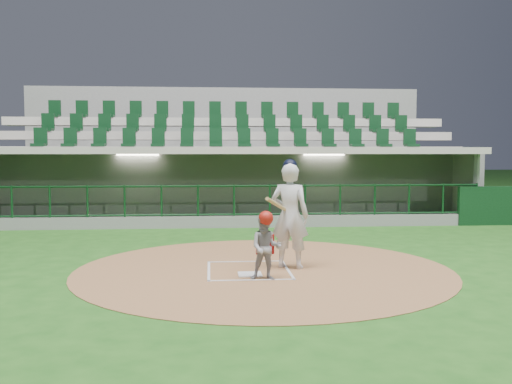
{
  "coord_description": "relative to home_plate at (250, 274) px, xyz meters",
  "views": [
    {
      "loc": [
        -0.73,
        -10.96,
        2.25
      ],
      "look_at": [
        0.38,
        2.6,
        1.3
      ],
      "focal_mm": 40.0,
      "sensor_mm": 36.0,
      "label": 1
    }
  ],
  "objects": [
    {
      "name": "home_plate",
      "position": [
        0.0,
        0.0,
        0.0
      ],
      "size": [
        0.43,
        0.43,
        0.02
      ],
      "primitive_type": "cube",
      "color": "silver",
      "rests_on": "dirt_circle"
    },
    {
      "name": "batter",
      "position": [
        0.81,
        0.58,
        1.03
      ],
      "size": [
        0.98,
        1.01,
        2.11
      ],
      "color": "silver",
      "rests_on": "dirt_circle"
    },
    {
      "name": "seating_deck",
      "position": [
        0.0,
        11.61,
        1.4
      ],
      "size": [
        17.0,
        6.72,
        5.15
      ],
      "color": "slate",
      "rests_on": "ground"
    },
    {
      "name": "catcher",
      "position": [
        0.25,
        -0.42,
        0.59
      ],
      "size": [
        0.61,
        0.5,
        1.22
      ],
      "color": "#939398",
      "rests_on": "dirt_circle"
    },
    {
      "name": "ground",
      "position": [
        0.0,
        0.7,
        -0.02
      ],
      "size": [
        120.0,
        120.0,
        0.0
      ],
      "primitive_type": "plane",
      "color": "#1C4D16",
      "rests_on": "ground"
    },
    {
      "name": "dirt_circle",
      "position": [
        0.3,
        0.5,
        -0.02
      ],
      "size": [
        7.2,
        7.2,
        0.01
      ],
      "primitive_type": "cylinder",
      "color": "brown",
      "rests_on": "ground"
    },
    {
      "name": "batter_box_chalk",
      "position": [
        0.0,
        0.4,
        -0.0
      ],
      "size": [
        1.55,
        1.8,
        0.01
      ],
      "color": "silver",
      "rests_on": "ground"
    },
    {
      "name": "dugout_structure",
      "position": [
        0.22,
        8.54,
        0.93
      ],
      "size": [
        16.4,
        3.7,
        3.0
      ],
      "color": "gray",
      "rests_on": "ground"
    }
  ]
}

